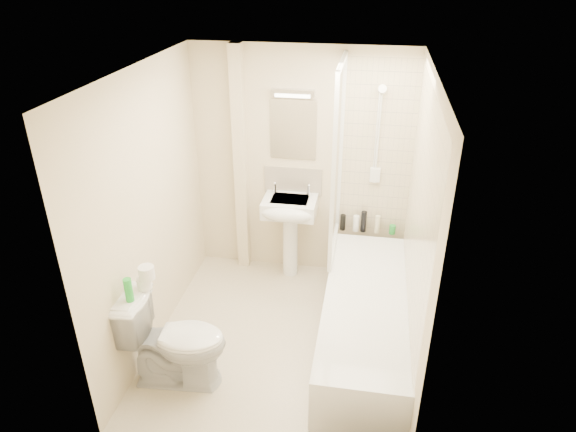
# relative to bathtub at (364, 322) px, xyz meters

# --- Properties ---
(floor) EXTENTS (2.50, 2.50, 0.00)m
(floor) POSITION_rel_bathtub_xyz_m (-0.75, -0.01, -0.29)
(floor) COLOR beige
(floor) RESTS_ON ground
(wall_back) EXTENTS (2.20, 0.02, 2.40)m
(wall_back) POSITION_rel_bathtub_xyz_m (-0.75, 1.24, 0.91)
(wall_back) COLOR beige
(wall_back) RESTS_ON ground
(wall_left) EXTENTS (0.02, 2.50, 2.40)m
(wall_left) POSITION_rel_bathtub_xyz_m (-1.85, -0.01, 0.91)
(wall_left) COLOR beige
(wall_left) RESTS_ON ground
(wall_right) EXTENTS (0.02, 2.50, 2.40)m
(wall_right) POSITION_rel_bathtub_xyz_m (0.35, -0.01, 0.91)
(wall_right) COLOR beige
(wall_right) RESTS_ON ground
(ceiling) EXTENTS (2.20, 2.50, 0.02)m
(ceiling) POSITION_rel_bathtub_xyz_m (-0.75, -0.01, 2.11)
(ceiling) COLOR white
(ceiling) RESTS_ON wall_back
(tile_back) EXTENTS (0.70, 0.01, 1.75)m
(tile_back) POSITION_rel_bathtub_xyz_m (0.00, 1.23, 1.14)
(tile_back) COLOR beige
(tile_back) RESTS_ON wall_back
(tile_right) EXTENTS (0.01, 2.10, 1.75)m
(tile_right) POSITION_rel_bathtub_xyz_m (0.34, -0.00, 1.14)
(tile_right) COLOR beige
(tile_right) RESTS_ON wall_right
(pipe_boxing) EXTENTS (0.12, 0.12, 2.40)m
(pipe_boxing) POSITION_rel_bathtub_xyz_m (-1.37, 1.18, 0.91)
(pipe_boxing) COLOR beige
(pipe_boxing) RESTS_ON ground
(splashback) EXTENTS (0.60, 0.02, 0.30)m
(splashback) POSITION_rel_bathtub_xyz_m (-0.83, 1.23, 0.74)
(splashback) COLOR beige
(splashback) RESTS_ON wall_back
(mirror) EXTENTS (0.46, 0.01, 0.60)m
(mirror) POSITION_rel_bathtub_xyz_m (-0.83, 1.23, 1.29)
(mirror) COLOR white
(mirror) RESTS_ON wall_back
(strip_light) EXTENTS (0.42, 0.07, 0.07)m
(strip_light) POSITION_rel_bathtub_xyz_m (-0.83, 1.20, 1.66)
(strip_light) COLOR silver
(strip_light) RESTS_ON wall_back
(bathtub) EXTENTS (0.70, 2.10, 0.55)m
(bathtub) POSITION_rel_bathtub_xyz_m (0.00, 0.00, 0.00)
(bathtub) COLOR white
(bathtub) RESTS_ON ground
(shower_screen) EXTENTS (0.04, 0.92, 1.80)m
(shower_screen) POSITION_rel_bathtub_xyz_m (-0.35, 0.79, 1.16)
(shower_screen) COLOR white
(shower_screen) RESTS_ON bathtub
(shower_fixture) EXTENTS (0.10, 0.16, 0.99)m
(shower_fixture) POSITION_rel_bathtub_xyz_m (-0.00, 1.18, 1.26)
(shower_fixture) COLOR white
(shower_fixture) RESTS_ON wall_back
(pedestal_sink) EXTENTS (0.54, 0.49, 1.04)m
(pedestal_sink) POSITION_rel_bathtub_xyz_m (-0.83, 1.00, 0.44)
(pedestal_sink) COLOR white
(pedestal_sink) RESTS_ON ground
(bottle_black_a) EXTENTS (0.06, 0.06, 0.17)m
(bottle_black_a) POSITION_rel_bathtub_xyz_m (-0.29, 1.15, 0.35)
(bottle_black_a) COLOR black
(bottle_black_a) RESTS_ON bathtub
(bottle_white_a) EXTENTS (0.06, 0.06, 0.17)m
(bottle_white_a) POSITION_rel_bathtub_xyz_m (-0.15, 1.15, 0.35)
(bottle_white_a) COLOR white
(bottle_white_a) RESTS_ON bathtub
(bottle_black_b) EXTENTS (0.06, 0.06, 0.23)m
(bottle_black_b) POSITION_rel_bathtub_xyz_m (-0.08, 1.15, 0.37)
(bottle_black_b) COLOR black
(bottle_black_b) RESTS_ON bathtub
(bottle_cream) EXTENTS (0.05, 0.05, 0.19)m
(bottle_cream) POSITION_rel_bathtub_xyz_m (0.06, 1.15, 0.36)
(bottle_cream) COLOR beige
(bottle_cream) RESTS_ON bathtub
(bottle_green) EXTENTS (0.06, 0.06, 0.09)m
(bottle_green) POSITION_rel_bathtub_xyz_m (0.22, 1.15, 0.31)
(bottle_green) COLOR green
(bottle_green) RESTS_ON bathtub
(toilet) EXTENTS (0.57, 0.86, 0.82)m
(toilet) POSITION_rel_bathtub_xyz_m (-1.47, -0.63, 0.12)
(toilet) COLOR white
(toilet) RESTS_ON ground
(toilet_roll_lower) EXTENTS (0.11, 0.11, 0.09)m
(toilet_roll_lower) POSITION_rel_bathtub_xyz_m (-1.71, -0.54, 0.57)
(toilet_roll_lower) COLOR white
(toilet_roll_lower) RESTS_ON toilet
(toilet_roll_upper) EXTENTS (0.12, 0.12, 0.10)m
(toilet_roll_upper) POSITION_rel_bathtub_xyz_m (-1.68, -0.53, 0.67)
(toilet_roll_upper) COLOR white
(toilet_roll_upper) RESTS_ON toilet_roll_lower
(green_bottle) EXTENTS (0.06, 0.06, 0.19)m
(green_bottle) POSITION_rel_bathtub_xyz_m (-1.75, -0.71, 0.63)
(green_bottle) COLOR green
(green_bottle) RESTS_ON toilet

